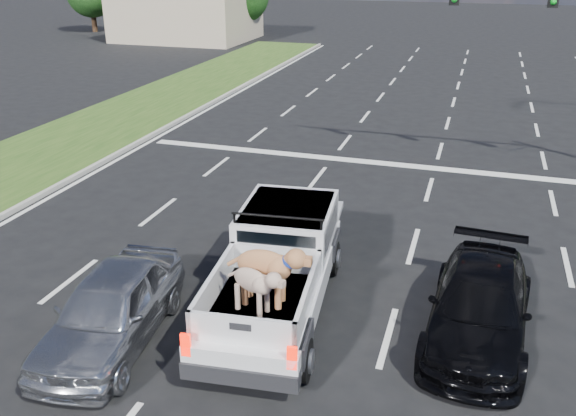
% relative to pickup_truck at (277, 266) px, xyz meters
% --- Properties ---
extents(ground, '(160.00, 160.00, 0.00)m').
position_rel_pickup_truck_xyz_m(ground, '(0.55, -0.34, -0.96)').
color(ground, black).
rests_on(ground, ground).
extents(road_markings, '(17.75, 60.00, 0.01)m').
position_rel_pickup_truck_xyz_m(road_markings, '(0.55, 6.23, -0.95)').
color(road_markings, silver).
rests_on(road_markings, ground).
extents(grass_median_left, '(5.00, 60.00, 0.10)m').
position_rel_pickup_truck_xyz_m(grass_median_left, '(-10.95, 5.66, -0.91)').
color(grass_median_left, '#264816').
rests_on(grass_median_left, ground).
extents(curb_left, '(0.15, 60.00, 0.14)m').
position_rel_pickup_truck_xyz_m(curb_left, '(-8.50, 5.66, -0.89)').
color(curb_left, '#9C988F').
rests_on(curb_left, ground).
extents(building_left, '(10.00, 8.00, 4.40)m').
position_rel_pickup_truck_xyz_m(building_left, '(-19.45, 35.66, 1.24)').
color(building_left, tan).
rests_on(building_left, ground).
extents(pickup_truck, '(2.50, 5.56, 2.02)m').
position_rel_pickup_truck_xyz_m(pickup_truck, '(0.00, 0.00, 0.00)').
color(pickup_truck, black).
rests_on(pickup_truck, ground).
extents(silver_sedan, '(2.12, 4.24, 1.39)m').
position_rel_pickup_truck_xyz_m(silver_sedan, '(-2.52, -1.97, -0.27)').
color(silver_sedan, '#B0B2B8').
rests_on(silver_sedan, ground).
extents(black_coupe, '(2.03, 4.47, 1.27)m').
position_rel_pickup_truck_xyz_m(black_coupe, '(3.87, 0.23, -0.33)').
color(black_coupe, black).
rests_on(black_coupe, ground).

